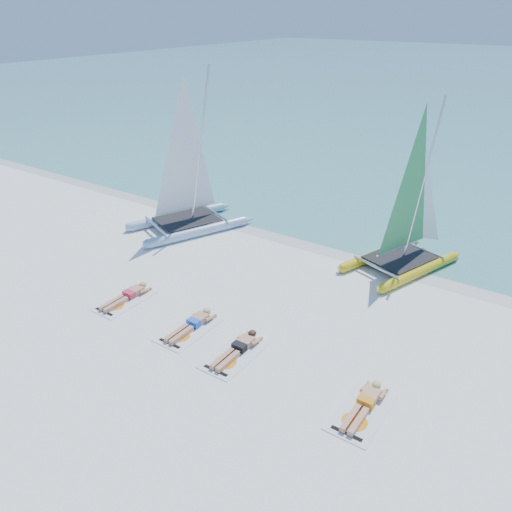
# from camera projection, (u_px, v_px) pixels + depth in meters

# --- Properties ---
(ground) EXTENTS (140.00, 140.00, 0.00)m
(ground) POSITION_uv_depth(u_px,v_px,m) (211.00, 304.00, 14.83)
(ground) COLOR white
(ground) RESTS_ON ground
(wet_sand_strip) EXTENTS (140.00, 1.40, 0.01)m
(wet_sand_strip) POSITION_uv_depth(u_px,v_px,m) (302.00, 240.00, 18.89)
(wet_sand_strip) COLOR silver
(wet_sand_strip) RESTS_ON ground
(catamaran_blue) EXTENTS (3.84, 5.11, 6.30)m
(catamaran_blue) POSITION_uv_depth(u_px,v_px,m) (187.00, 183.00, 19.13)
(catamaran_blue) COLOR #B8DBF2
(catamaran_blue) RESTS_ON ground
(catamaran_yellow) EXTENTS (3.27, 4.61, 5.72)m
(catamaran_yellow) POSITION_uv_depth(u_px,v_px,m) (414.00, 214.00, 16.42)
(catamaran_yellow) COLOR yellow
(catamaran_yellow) RESTS_ON ground
(towel_a) EXTENTS (1.00, 1.85, 0.02)m
(towel_a) POSITION_uv_depth(u_px,v_px,m) (124.00, 301.00, 15.00)
(towel_a) COLOR silver
(towel_a) RESTS_ON ground
(sunbather_a) EXTENTS (0.37, 1.73, 0.26)m
(sunbather_a) POSITION_uv_depth(u_px,v_px,m) (128.00, 295.00, 15.09)
(sunbather_a) COLOR tan
(sunbather_a) RESTS_ON towel_a
(towel_b) EXTENTS (1.00, 1.85, 0.02)m
(towel_b) POSITION_uv_depth(u_px,v_px,m) (188.00, 330.00, 13.64)
(towel_b) COLOR silver
(towel_b) RESTS_ON ground
(sunbather_b) EXTENTS (0.37, 1.73, 0.26)m
(sunbather_b) POSITION_uv_depth(u_px,v_px,m) (193.00, 323.00, 13.74)
(sunbather_b) COLOR tan
(sunbather_b) RESTS_ON towel_b
(towel_c) EXTENTS (1.00, 1.85, 0.02)m
(towel_c) POSITION_uv_depth(u_px,v_px,m) (234.00, 355.00, 12.67)
(towel_c) COLOR silver
(towel_c) RESTS_ON ground
(sunbather_c) EXTENTS (0.37, 1.73, 0.26)m
(sunbather_c) POSITION_uv_depth(u_px,v_px,m) (238.00, 348.00, 12.76)
(sunbather_c) COLOR tan
(sunbather_c) RESTS_ON towel_c
(towel_d) EXTENTS (1.00, 1.85, 0.02)m
(towel_d) POSITION_uv_depth(u_px,v_px,m) (361.00, 412.00, 10.89)
(towel_d) COLOR silver
(towel_d) RESTS_ON ground
(sunbather_d) EXTENTS (0.37, 1.73, 0.26)m
(sunbather_d) POSITION_uv_depth(u_px,v_px,m) (365.00, 403.00, 10.98)
(sunbather_d) COLOR tan
(sunbather_d) RESTS_ON towel_d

